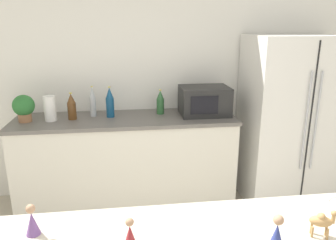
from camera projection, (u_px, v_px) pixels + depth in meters
name	position (u px, v px, depth m)	size (l,w,h in m)	color
wall_back	(163.00, 75.00, 3.45)	(8.00, 0.06, 2.55)	white
back_counter	(127.00, 161.00, 3.32)	(2.14, 0.63, 0.92)	silver
refrigerator	(291.00, 120.00, 3.36)	(0.95, 0.70, 1.70)	silver
potted_plant	(24.00, 107.00, 3.02)	(0.20, 0.20, 0.25)	#9E6B47
paper_towel_roll	(50.00, 108.00, 3.05)	(0.11, 0.11, 0.24)	white
microwave	(204.00, 101.00, 3.26)	(0.48, 0.37, 0.28)	black
back_bottle_0	(160.00, 102.00, 3.29)	(0.08, 0.08, 0.25)	#2D6033
back_bottle_1	(110.00, 103.00, 3.17)	(0.08, 0.08, 0.30)	navy
back_bottle_2	(93.00, 102.00, 3.20)	(0.06, 0.06, 0.30)	#B2B7BC
back_bottle_3	(72.00, 107.00, 3.09)	(0.08, 0.08, 0.26)	brown
camel_figurine	(322.00, 221.00, 1.29)	(0.10, 0.07, 0.12)	#A87F4C
wise_man_figurine_blue	(277.00, 235.00, 1.22)	(0.06, 0.06, 0.15)	navy
wise_man_figurine_crimson	(130.00, 234.00, 1.24)	(0.05, 0.05, 0.12)	maroon
wise_man_figurine_purple	(32.00, 222.00, 1.30)	(0.06, 0.06, 0.13)	#6B4784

